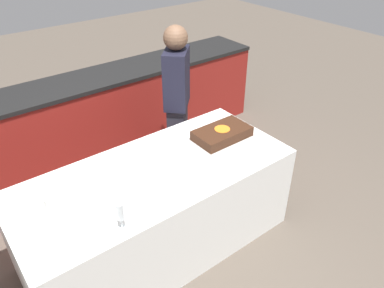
{
  "coord_description": "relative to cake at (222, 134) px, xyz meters",
  "views": [
    {
      "loc": [
        -1.11,
        -1.9,
        2.41
      ],
      "look_at": [
        0.35,
        0.0,
        0.86
      ],
      "focal_mm": 35.0,
      "sensor_mm": 36.0,
      "label": 1
    }
  ],
  "objects": [
    {
      "name": "ground_plane",
      "position": [
        -0.69,
        -0.04,
        -0.8
      ],
      "size": [
        14.0,
        14.0,
        0.0
      ],
      "primitive_type": "plane",
      "color": "brown"
    },
    {
      "name": "back_counter",
      "position": [
        -0.69,
        1.49,
        -0.34
      ],
      "size": [
        4.4,
        0.58,
        0.92
      ],
      "color": "maroon",
      "rests_on": "ground_plane"
    },
    {
      "name": "dining_table",
      "position": [
        -0.69,
        -0.04,
        -0.42
      ],
      "size": [
        2.08,
        0.92,
        0.76
      ],
      "color": "silver",
      "rests_on": "ground_plane"
    },
    {
      "name": "cake",
      "position": [
        0.0,
        0.0,
        0.0
      ],
      "size": [
        0.5,
        0.31,
        0.09
      ],
      "color": "#B7B2AD",
      "rests_on": "dining_table"
    },
    {
      "name": "plate_stack",
      "position": [
        -1.37,
        0.03,
        -0.0
      ],
      "size": [
        0.2,
        0.2,
        0.08
      ],
      "color": "white",
      "rests_on": "dining_table"
    },
    {
      "name": "wine_glass",
      "position": [
        -1.16,
        -0.41,
        0.09
      ],
      "size": [
        0.07,
        0.07,
        0.2
      ],
      "color": "white",
      "rests_on": "dining_table"
    },
    {
      "name": "side_plate_near_cake",
      "position": [
        -0.08,
        0.31,
        -0.04
      ],
      "size": [
        0.2,
        0.2,
        0.0
      ],
      "color": "white",
      "rests_on": "dining_table"
    },
    {
      "name": "utensil_pile",
      "position": [
        -0.8,
        -0.42,
        -0.03
      ],
      "size": [
        0.16,
        0.1,
        0.02
      ],
      "color": "white",
      "rests_on": "dining_table"
    },
    {
      "name": "person_cutting_cake",
      "position": [
        -0.0,
        0.64,
        0.02
      ],
      "size": [
        0.38,
        0.38,
        1.56
      ],
      "rotation": [
        0.0,
        0.0,
        -2.35
      ],
      "color": "#282833",
      "rests_on": "ground_plane"
    }
  ]
}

